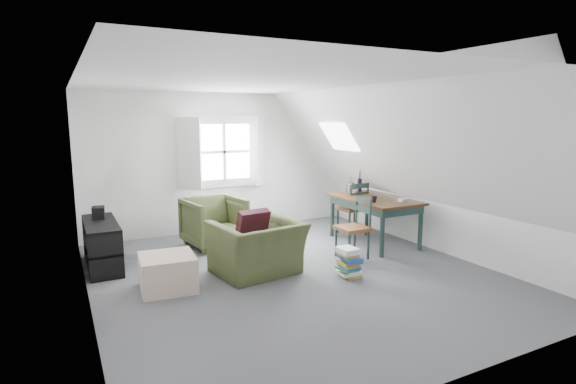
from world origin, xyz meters
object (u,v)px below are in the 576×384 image
dining_table (374,204)px  media_shelf (102,247)px  armchair_far (215,246)px  armchair_near (257,273)px  dining_chair_far (353,208)px  ottoman (168,272)px  magazine_stack (349,262)px  dining_chair_near (354,227)px

dining_table → media_shelf: dining_table is taller
armchair_far → armchair_near: bearing=-95.3°
armchair_near → dining_chair_far: 2.59m
armchair_near → dining_table: bearing=-176.4°
ottoman → media_shelf: size_ratio=0.51×
armchair_near → dining_table: dining_table is taller
armchair_far → ottoman: ottoman is taller
armchair_far → media_shelf: bearing=-178.6°
media_shelf → armchair_far: bearing=15.0°
dining_table → magazine_stack: size_ratio=3.97×
dining_chair_near → dining_chair_far: bearing=126.1°
armchair_near → armchair_far: armchair_far is taller
dining_table → magazine_stack: dining_table is taller
armchair_far → dining_chair_far: (2.41, -0.46, 0.49)m
armchair_far → magazine_stack: size_ratio=2.29×
ottoman → dining_chair_far: size_ratio=0.67×
armchair_far → media_shelf: media_shelf is taller
armchair_far → ottoman: (-1.09, -1.53, 0.21)m
armchair_near → ottoman: bearing=-7.6°
armchair_near → media_shelf: size_ratio=0.87×
ottoman → dining_table: bearing=8.0°
magazine_stack → dining_table: bearing=41.4°
ottoman → dining_chair_near: dining_chair_near is taller
ottoman → armchair_far: bearing=54.4°
armchair_near → ottoman: ottoman is taller
dining_chair_far → magazine_stack: (-1.29, -1.72, -0.30)m
dining_table → dining_chair_far: 0.60m
armchair_near → dining_chair_far: (2.31, 1.06, 0.49)m
magazine_stack → ottoman: bearing=163.7°
armchair_near → ottoman: size_ratio=1.72×
armchair_far → media_shelf: (-1.71, -0.31, 0.29)m
magazine_stack → armchair_near: bearing=147.2°
ottoman → dining_chair_near: (2.75, -0.01, 0.26)m
armchair_near → dining_chair_near: (1.56, -0.02, 0.47)m
armchair_near → dining_chair_near: dining_chair_near is taller
dining_chair_far → dining_chair_near: size_ratio=1.06×
ottoman → media_shelf: (-0.62, 1.21, 0.08)m
armchair_near → dining_chair_far: size_ratio=1.15×
dining_chair_far → ottoman: bearing=22.8°
dining_table → armchair_far: bearing=153.6°
armchair_far → dining_table: bearing=-32.2°
dining_table → dining_chair_far: size_ratio=1.61×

